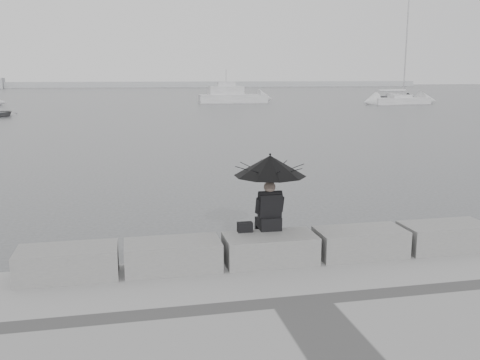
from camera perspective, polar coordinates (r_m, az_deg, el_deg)
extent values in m
plane|color=#404244|center=(10.12, 2.48, -10.58)|extent=(360.00, 360.00, 0.00)
cube|color=slate|center=(9.20, -17.90, -8.41)|extent=(1.60, 0.80, 0.50)
cube|color=slate|center=(9.18, -7.18, -8.00)|extent=(1.60, 0.80, 0.50)
cube|color=slate|center=(9.46, 3.21, -7.34)|extent=(1.60, 0.80, 0.50)
cube|color=slate|center=(10.02, 12.69, -6.52)|extent=(1.60, 0.80, 0.50)
cube|color=slate|center=(10.83, 20.94, -5.67)|extent=(1.60, 0.80, 0.50)
sphere|color=#726056|center=(9.56, 3.19, -0.74)|extent=(0.21, 0.21, 0.21)
cylinder|color=black|center=(9.53, 3.21, -0.34)|extent=(0.02, 0.02, 1.00)
cone|color=black|center=(9.47, 3.23, 1.54)|extent=(1.30, 1.30, 0.36)
sphere|color=black|center=(9.44, 3.24, 2.75)|extent=(0.04, 0.04, 0.04)
cube|color=black|center=(9.54, 0.54, -5.04)|extent=(0.27, 0.15, 0.17)
cube|color=#A9ACAF|center=(164.14, -11.44, 9.95)|extent=(180.00, 6.00, 1.60)
cube|color=white|center=(72.45, 16.67, 8.04)|extent=(7.91, 3.09, 0.90)
cube|color=white|center=(72.42, 16.70, 8.52)|extent=(2.84, 1.84, 0.50)
cylinder|color=#9E9EA1|center=(72.43, 16.96, 13.14)|extent=(0.16, 0.16, 12.00)
cylinder|color=#9E9EA1|center=(72.40, 16.73, 9.03)|extent=(4.34, 0.50, 0.10)
cube|color=white|center=(72.74, -0.77, 8.64)|extent=(9.15, 2.99, 1.20)
cube|color=white|center=(72.69, -0.77, 9.50)|extent=(4.59, 2.29, 1.20)
cube|color=white|center=(72.67, -0.78, 10.21)|extent=(2.31, 1.65, 0.60)
cylinder|color=#9E9EA1|center=(72.66, -0.78, 11.08)|extent=(0.08, 0.08, 1.60)
cube|color=black|center=(83.10, 16.32, 8.34)|extent=(4.69, 1.70, 0.70)
cube|color=white|center=(83.08, 16.34, 8.68)|extent=(1.42, 1.23, 0.50)
imported|color=gray|center=(53.75, -24.04, 6.54)|extent=(3.40, 1.57, 0.56)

